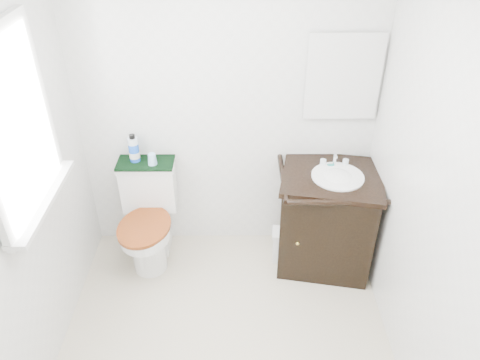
{
  "coord_description": "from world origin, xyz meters",
  "views": [
    {
      "loc": [
        0.09,
        -1.9,
        2.66
      ],
      "look_at": [
        0.1,
        0.75,
        0.88
      ],
      "focal_mm": 35.0,
      "sensor_mm": 36.0,
      "label": 1
    }
  ],
  "objects_px": {
    "vanity": "(327,217)",
    "mouthwash_bottle": "(134,149)",
    "toilet": "(149,221)",
    "cup": "(152,159)",
    "trash_bin": "(284,245)"
  },
  "relations": [
    {
      "from": "vanity",
      "to": "mouthwash_bottle",
      "type": "bearing_deg",
      "value": 171.98
    },
    {
      "from": "toilet",
      "to": "cup",
      "type": "xyz_separation_m",
      "value": [
        0.06,
        0.09,
        0.51
      ]
    },
    {
      "from": "toilet",
      "to": "mouthwash_bottle",
      "type": "relative_size",
      "value": 3.65
    },
    {
      "from": "trash_bin",
      "to": "cup",
      "type": "xyz_separation_m",
      "value": [
        -1.0,
        0.15,
        0.72
      ]
    },
    {
      "from": "vanity",
      "to": "mouthwash_bottle",
      "type": "xyz_separation_m",
      "value": [
        -1.46,
        0.21,
        0.49
      ]
    },
    {
      "from": "toilet",
      "to": "vanity",
      "type": "xyz_separation_m",
      "value": [
        1.38,
        -0.06,
        0.08
      ]
    },
    {
      "from": "mouthwash_bottle",
      "to": "cup",
      "type": "height_order",
      "value": "mouthwash_bottle"
    },
    {
      "from": "toilet",
      "to": "mouthwash_bottle",
      "type": "height_order",
      "value": "mouthwash_bottle"
    },
    {
      "from": "trash_bin",
      "to": "cup",
      "type": "distance_m",
      "value": 1.24
    },
    {
      "from": "mouthwash_bottle",
      "to": "vanity",
      "type": "bearing_deg",
      "value": -8.02
    },
    {
      "from": "vanity",
      "to": "mouthwash_bottle",
      "type": "relative_size",
      "value": 4.19
    },
    {
      "from": "mouthwash_bottle",
      "to": "cup",
      "type": "distance_m",
      "value": 0.16
    },
    {
      "from": "cup",
      "to": "trash_bin",
      "type": "bearing_deg",
      "value": -8.24
    },
    {
      "from": "vanity",
      "to": "mouthwash_bottle",
      "type": "height_order",
      "value": "mouthwash_bottle"
    },
    {
      "from": "mouthwash_bottle",
      "to": "cup",
      "type": "bearing_deg",
      "value": -19.76
    }
  ]
}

